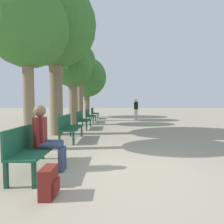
% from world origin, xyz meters
% --- Properties ---
extents(ground_plane, '(80.00, 80.00, 0.00)m').
position_xyz_m(ground_plane, '(0.00, 0.00, 0.00)').
color(ground_plane, gray).
extents(bench_row_0, '(0.55, 1.57, 0.94)m').
position_xyz_m(bench_row_0, '(-1.86, 0.03, 0.54)').
color(bench_row_0, '#195138').
rests_on(bench_row_0, ground_plane).
extents(bench_row_1, '(0.55, 1.57, 0.94)m').
position_xyz_m(bench_row_1, '(-1.86, 2.89, 0.54)').
color(bench_row_1, '#195138').
rests_on(bench_row_1, ground_plane).
extents(bench_row_2, '(0.55, 1.57, 0.94)m').
position_xyz_m(bench_row_2, '(-1.86, 5.74, 0.54)').
color(bench_row_2, '#195138').
rests_on(bench_row_2, ground_plane).
extents(bench_row_3, '(0.55, 1.57, 0.94)m').
position_xyz_m(bench_row_3, '(-1.86, 8.59, 0.54)').
color(bench_row_3, '#195138').
rests_on(bench_row_3, ground_plane).
extents(bench_row_4, '(0.55, 1.57, 0.94)m').
position_xyz_m(bench_row_4, '(-1.86, 11.44, 0.54)').
color(bench_row_4, '#195138').
rests_on(bench_row_4, ground_plane).
extents(tree_row_0, '(2.36, 2.36, 4.77)m').
position_xyz_m(tree_row_0, '(-2.70, 1.61, 3.55)').
color(tree_row_0, '#7A664C').
rests_on(tree_row_0, ground_plane).
extents(tree_row_1, '(3.50, 3.50, 6.44)m').
position_xyz_m(tree_row_1, '(-2.70, 4.07, 4.62)').
color(tree_row_1, '#7A664C').
rests_on(tree_row_1, ground_plane).
extents(tree_row_2, '(2.38, 2.38, 4.70)m').
position_xyz_m(tree_row_2, '(-2.70, 7.30, 3.39)').
color(tree_row_2, '#7A664C').
rests_on(tree_row_2, ground_plane).
extents(tree_row_3, '(2.28, 2.28, 5.70)m').
position_xyz_m(tree_row_3, '(-2.70, 9.67, 4.41)').
color(tree_row_3, '#7A664C').
rests_on(tree_row_3, ground_plane).
extents(tree_row_4, '(3.69, 3.69, 5.59)m').
position_xyz_m(tree_row_4, '(-2.70, 12.97, 3.71)').
color(tree_row_4, '#7A664C').
rests_on(tree_row_4, ground_plane).
extents(person_seated, '(0.63, 0.36, 1.35)m').
position_xyz_m(person_seated, '(-1.60, 0.05, 0.72)').
color(person_seated, '#384260').
rests_on(person_seated, ground_plane).
extents(backpack, '(0.23, 0.35, 0.44)m').
position_xyz_m(backpack, '(-1.19, -0.96, 0.22)').
color(backpack, maroon).
rests_on(backpack, ground_plane).
extents(pedestrian_near, '(0.34, 0.23, 1.67)m').
position_xyz_m(pedestrian_near, '(1.65, 10.76, 0.96)').
color(pedestrian_near, beige).
rests_on(pedestrian_near, ground_plane).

